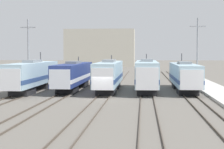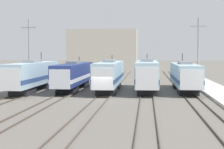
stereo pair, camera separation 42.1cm
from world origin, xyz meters
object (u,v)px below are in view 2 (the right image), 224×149
object	(u,v)px
locomotive_center_left	(74,75)
locomotive_center	(109,75)
catenary_tower_right	(198,51)
locomotive_center_right	(147,75)
locomotive_far_left	(32,75)
catenary_tower_left	(29,51)
locomotive_far_right	(185,76)

from	to	relation	value
locomotive_center_left	locomotive_center	bearing A→B (deg)	-11.32
locomotive_center	catenary_tower_right	world-z (taller)	catenary_tower_right
locomotive_center_left	catenary_tower_right	distance (m)	18.12
locomotive_center_left	locomotive_center_right	distance (m)	10.29
locomotive_center_left	locomotive_center_right	xyz separation A→B (m)	(10.21, -1.29, 0.16)
locomotive_center_left	locomotive_far_left	bearing A→B (deg)	-153.42
locomotive_center_right	locomotive_far_left	bearing A→B (deg)	-175.27
locomotive_center_right	catenary_tower_left	size ratio (longest dim) A/B	1.58
locomotive_far_left	locomotive_far_right	distance (m)	20.52
locomotive_far_left	locomotive_center	size ratio (longest dim) A/B	1.03
catenary_tower_left	catenary_tower_right	xyz separation A→B (m)	(24.87, 0.00, 0.00)
locomotive_center	locomotive_far_right	distance (m)	10.22
locomotive_far_left	locomotive_center_right	world-z (taller)	locomotive_far_left
locomotive_center_right	locomotive_center_left	bearing A→B (deg)	172.82
locomotive_far_right	catenary_tower_left	distance (m)	23.22
locomotive_far_right	catenary_tower_right	bearing A→B (deg)	59.82
locomotive_center_right	catenary_tower_left	world-z (taller)	catenary_tower_left
locomotive_far_right	catenary_tower_right	distance (m)	5.51
locomotive_far_right	catenary_tower_right	world-z (taller)	catenary_tower_right
locomotive_far_left	catenary_tower_right	bearing A→B (deg)	14.35
catenary_tower_left	catenary_tower_right	bearing A→B (deg)	0.00
catenary_tower_left	locomotive_center_left	bearing A→B (deg)	-23.75
locomotive_center	catenary_tower_left	size ratio (longest dim) A/B	1.70
locomotive_center_left	catenary_tower_right	bearing A→B (deg)	10.46
locomotive_center	locomotive_far_left	bearing A→B (deg)	-171.46
locomotive_center_right	catenary_tower_left	bearing A→B (deg)	165.56
catenary_tower_left	catenary_tower_right	world-z (taller)	same
locomotive_center	locomotive_center_right	size ratio (longest dim) A/B	1.08
catenary_tower_right	locomotive_far_left	bearing A→B (deg)	-165.65
locomotive_far_right	locomotive_center_right	bearing A→B (deg)	-171.79
locomotive_far_right	catenary_tower_left	size ratio (longest dim) A/B	1.59
locomotive_center_left	catenary_tower_left	size ratio (longest dim) A/B	1.76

